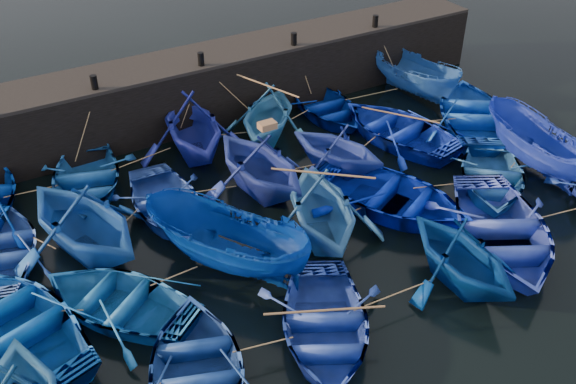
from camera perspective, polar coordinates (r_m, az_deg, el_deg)
ground at (r=18.71m, az=4.98°, el=-6.59°), size 120.00×120.00×0.00m
quay_wall at (r=25.85m, az=-8.28°, el=8.98°), size 26.00×2.50×2.50m
quay_top at (r=25.32m, az=-8.53°, el=11.65°), size 26.00×2.50×0.12m
bollard_1 at (r=23.34m, az=-16.86°, el=9.32°), size 0.24×0.24×0.50m
bollard_2 at (r=24.43m, az=-7.75°, el=11.64°), size 0.24×0.24×0.50m
bollard_3 at (r=26.08m, az=0.52°, el=13.46°), size 0.24×0.24×0.50m
bollard_4 at (r=28.21m, az=7.77°, el=14.82°), size 0.24×0.24×0.50m
boat_1 at (r=22.42m, az=-17.59°, el=1.08°), size 4.65×5.55×0.99m
boat_2 at (r=23.31m, az=-8.54°, el=5.88°), size 4.75×5.27×2.44m
boat_3 at (r=24.14m, az=-1.82°, el=7.00°), size 5.50×5.52×2.20m
boat_4 at (r=26.05m, az=3.48°, el=7.55°), size 3.35×4.54×0.91m
boat_5 at (r=28.07m, az=11.23°, el=10.08°), size 2.28×4.94×1.85m
boat_6 at (r=20.22m, az=-24.05°, el=-4.76°), size 4.22×5.05×0.90m
boat_7 at (r=19.19m, az=-17.80°, el=-2.28°), size 5.49×5.92×2.56m
boat_8 at (r=20.68m, az=-10.82°, el=-0.98°), size 3.43×4.60×0.91m
boat_9 at (r=20.99m, az=-2.51°, el=2.64°), size 4.36×4.90×2.36m
boat_10 at (r=22.28m, az=4.41°, el=3.98°), size 4.36×4.63×1.93m
boat_11 at (r=24.64m, az=9.79°, el=5.61°), size 4.73×5.84×1.07m
boat_12 at (r=26.35m, az=16.12°, el=6.79°), size 6.35×6.74×1.14m
boat_13 at (r=17.58m, az=-23.12°, el=-10.72°), size 5.31×6.35×1.13m
boat_14 at (r=17.52m, az=-14.86°, el=-9.24°), size 5.30×5.58×0.94m
boat_15 at (r=17.94m, az=-5.54°, el=-4.61°), size 4.48×5.29×1.97m
boat_16 at (r=18.95m, az=3.01°, el=-1.36°), size 5.02×5.40×2.33m
boat_17 at (r=20.72m, az=9.17°, el=-0.35°), size 5.80×6.51×1.11m
boat_18 at (r=22.62m, az=17.64°, el=1.32°), size 5.41×5.52×0.94m
boat_19 at (r=23.94m, az=21.16°, el=3.81°), size 2.14×4.95×1.87m
boat_21 at (r=15.52m, az=-8.01°, el=-15.32°), size 4.77×5.58×0.98m
boat_22 at (r=16.32m, az=3.22°, el=-11.74°), size 5.17×5.72×0.97m
boat_23 at (r=18.06m, az=15.20°, el=-5.37°), size 3.45×3.98×2.07m
boat_24 at (r=20.02m, az=18.50°, el=-3.25°), size 6.18×6.84×1.16m
wooden_crate at (r=20.46m, az=-1.85°, el=5.94°), size 0.55×0.37×0.23m
mooring_ropes at (r=21.54m, az=-2.00°, el=2.60°), size 17.67×11.71×2.10m
loose_oars at (r=20.34m, az=3.74°, el=3.09°), size 10.13×11.67×1.42m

